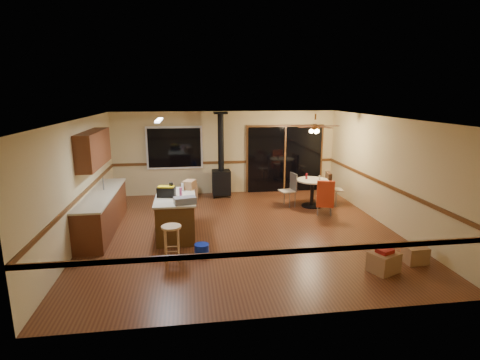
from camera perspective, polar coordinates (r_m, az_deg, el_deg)
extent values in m
plane|color=#592E18|center=(8.82, 0.27, -7.73)|extent=(7.00, 7.00, 0.00)
plane|color=silver|center=(8.27, 0.29, 9.37)|extent=(7.00, 7.00, 0.00)
plane|color=#CAB680|center=(11.87, -2.14, 4.16)|extent=(7.00, 0.00, 7.00)
plane|color=#CAB680|center=(5.15, 5.92, -7.85)|extent=(7.00, 0.00, 7.00)
plane|color=#CAB680|center=(8.68, -23.23, -0.20)|extent=(0.00, 7.00, 7.00)
plane|color=#CAB680|center=(9.59, 21.46, 1.13)|extent=(0.00, 7.00, 7.00)
cube|color=black|center=(11.74, -9.95, 4.86)|extent=(1.72, 0.10, 1.32)
cube|color=black|center=(12.20, 6.82, 3.13)|extent=(2.52, 0.10, 2.10)
cube|color=#5B2C17|center=(9.30, -20.18, -4.67)|extent=(0.60, 3.00, 0.86)
cube|color=#C1B796|center=(9.18, -20.40, -1.99)|extent=(0.64, 3.04, 0.04)
cube|color=#5B2C17|center=(9.20, -21.41, 4.46)|extent=(0.35, 2.00, 0.80)
cube|color=#533414|center=(8.61, -9.70, -5.44)|extent=(0.80, 1.60, 0.86)
cube|color=#C1B796|center=(8.47, -9.82, -2.55)|extent=(0.88, 1.68, 0.04)
cube|color=black|center=(11.57, -2.87, -0.34)|extent=(0.55, 0.50, 0.75)
cylinder|color=black|center=(11.35, -2.94, 5.86)|extent=(0.18, 0.18, 1.77)
cylinder|color=brown|center=(10.43, 11.37, 7.95)|extent=(0.24, 0.24, 0.10)
cylinder|color=brown|center=(10.41, 11.44, 9.43)|extent=(0.05, 0.05, 0.16)
sphere|color=#FFD88C|center=(10.44, 11.34, 7.30)|extent=(0.16, 0.16, 0.16)
cube|color=white|center=(8.51, -12.25, 8.91)|extent=(0.10, 1.20, 0.04)
cube|color=slate|center=(7.85, -8.41, -3.08)|extent=(0.49, 0.34, 0.14)
cube|color=black|center=(8.41, -11.17, -1.82)|extent=(0.42, 0.27, 0.22)
cube|color=gold|center=(8.38, -11.21, -1.02)|extent=(0.37, 0.24, 0.03)
cube|color=#986C43|center=(9.01, -7.71, -0.72)|extent=(0.34, 0.38, 0.21)
cylinder|color=black|center=(8.43, -10.44, -1.42)|extent=(0.09, 0.09, 0.31)
cylinder|color=#D84C8C|center=(8.41, -9.03, -1.80)|extent=(0.08, 0.08, 0.20)
cylinder|color=white|center=(8.86, -8.75, -1.06)|extent=(0.08, 0.08, 0.19)
cylinder|color=tan|center=(7.35, -10.33, -9.43)|extent=(0.50, 0.50, 0.69)
cylinder|color=#0C25B4|center=(7.55, -5.85, -10.54)|extent=(0.29, 0.29, 0.24)
cylinder|color=black|center=(10.85, 10.84, -3.85)|extent=(0.56, 0.56, 0.04)
cylinder|color=black|center=(10.75, 10.93, -1.97)|extent=(0.10, 0.10, 0.70)
cylinder|color=#C1B796|center=(10.66, 11.01, -0.05)|extent=(0.90, 0.90, 0.04)
cylinder|color=#590C14|center=(10.68, 10.10, 0.59)|extent=(0.08, 0.08, 0.17)
cylinder|color=beige|center=(10.66, 12.03, 0.36)|extent=(0.07, 0.07, 0.12)
cube|color=tan|center=(10.62, 7.19, -1.67)|extent=(0.47, 0.47, 0.03)
cube|color=slate|center=(10.65, 8.15, -0.28)|extent=(0.11, 0.40, 0.50)
cube|color=tan|center=(10.13, 12.74, -2.62)|extent=(0.49, 0.49, 0.03)
cube|color=slate|center=(9.89, 12.91, -1.52)|extent=(0.39, 0.13, 0.50)
cube|color=#BD3515|center=(9.89, 12.89, -2.11)|extent=(0.45, 0.21, 0.70)
cube|color=tan|center=(11.02, 14.31, -1.44)|extent=(0.46, 0.46, 0.03)
cube|color=slate|center=(10.92, 13.41, -0.17)|extent=(0.09, 0.40, 0.50)
cube|color=black|center=(10.94, 13.28, -0.68)|extent=(0.17, 0.45, 0.70)
cube|color=#986C43|center=(11.53, -7.77, -1.74)|extent=(0.54, 0.44, 0.42)
cube|color=#986C43|center=(7.33, 21.05, -11.59)|extent=(0.60, 0.56, 0.36)
cube|color=#986C43|center=(7.93, 25.11, -10.23)|extent=(0.41, 0.36, 0.32)
cube|color=maroon|center=(7.25, 21.20, -10.02)|extent=(0.33, 0.31, 0.07)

